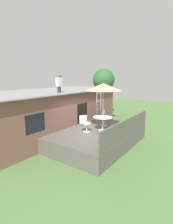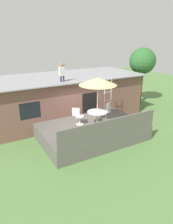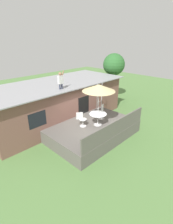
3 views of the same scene
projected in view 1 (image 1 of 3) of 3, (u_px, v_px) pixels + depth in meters
The scene contains 11 objects.
ground_plane at pixel (96, 144), 9.75m from camera, with size 40.00×40.00×0.00m, color #567F42.
house at pixel (50, 112), 11.52m from camera, with size 10.50×4.50×2.80m.
deck at pixel (96, 137), 9.67m from camera, with size 5.40×3.63×0.80m, color #605B56.
deck_railing at pixel (127, 128), 8.50m from camera, with size 5.30×0.08×0.90m, color #605B56.
patio_table at pixel (103, 120), 9.51m from camera, with size 1.04×1.04×0.74m.
patio_umbrella at pixel (103, 87), 9.16m from camera, with size 1.90×1.90×2.54m.
step_ladder at pixel (99, 105), 11.23m from camera, with size 0.52×0.04×2.20m.
person_figure at pixel (59, 82), 9.69m from camera, with size 0.47×0.20×1.11m.
patio_chair_left at pixel (85, 124), 9.20m from camera, with size 0.56×0.46×0.92m.
patio_chair_right at pixel (104, 118), 10.51m from camera, with size 0.59×0.44×0.92m.
backyard_tree at pixel (104, 81), 16.48m from camera, with size 2.05×2.05×4.42m.
Camera 1 is at (-7.81, -4.91, 3.67)m, focal length 28.23 mm.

